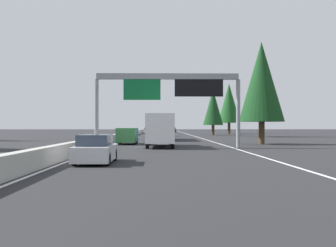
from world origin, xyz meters
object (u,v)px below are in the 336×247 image
Objects in this scene: sedan_mid_left at (96,150)px; bus_near_right at (161,127)px; conifer_right_near at (262,82)px; conifer_right_mid at (263,91)px; conifer_right_far at (213,107)px; sign_gantry_overhead at (170,89)px; box_truck_mid_center at (160,129)px; pickup_mid_right at (163,132)px; sedan_distant_a at (173,130)px; minivan_far_right at (127,135)px; sedan_far_left at (148,131)px; conifer_right_distant at (229,103)px.

bus_near_right is at bearing -5.75° from sedan_mid_left.
bus_near_right is 1.07× the size of conifer_right_near.
sedan_mid_left is 0.33× the size of conifer_right_mid.
sign_gantry_overhead is at bearing 167.99° from conifer_right_far.
conifer_right_far is at bearing -13.03° from sedan_mid_left.
box_truck_mid_center is 38.52m from conifer_right_mid.
conifer_right_mid is at bearing -149.60° from conifer_right_far.
pickup_mid_right is 16.35m from bus_near_right.
box_truck_mid_center is (-82.31, 3.71, 0.93)m from sedan_distant_a.
sedan_mid_left is at bearing 156.51° from conifer_right_mid.
minivan_far_right is 42.77m from conifer_right_far.
box_truck_mid_center is 0.74× the size of bus_near_right.
pickup_mid_right is at bearing -7.61° from minivan_far_right.
sign_gantry_overhead reaches higher than sedan_far_left.
sedan_distant_a is at bearing -5.30° from minivan_far_right.
sign_gantry_overhead is 2.88× the size of sedan_far_left.
conifer_right_mid reaches higher than sedan_mid_left.
sedan_mid_left is at bearing -179.65° from minivan_far_right.
sedan_mid_left and sedan_far_left have the same top height.
sedan_mid_left is 0.38× the size of bus_near_right.
box_truck_mid_center reaches higher than sedan_far_left.
conifer_right_distant reaches higher than sedan_distant_a.
sedan_mid_left is 62.96m from conifer_right_far.
sedan_mid_left is 53.91m from conifer_right_mid.
conifer_right_near is (6.81, -9.77, 1.37)m from sign_gantry_overhead.
sedan_mid_left is at bearing 174.25° from bus_near_right.
bus_near_right reaches higher than sedan_mid_left.
sedan_far_left is at bearing 35.17° from conifer_right_mid.
conifer_right_distant reaches higher than sign_gantry_overhead.
box_truck_mid_center is 63.62m from sedan_far_left.
sign_gantry_overhead is 1.49× the size of box_truck_mid_center.
minivan_far_right is 0.53× the size of conifer_right_far.
pickup_mid_right is 1.27× the size of sedan_distant_a.
bus_near_right is 24.62m from conifer_right_mid.
sedan_distant_a is 27.36m from conifer_right_distant.
conifer_right_near reaches higher than minivan_far_right.
conifer_right_far is at bearing 30.40° from conifer_right_mid.
conifer_right_near is at bearing -160.53° from pickup_mid_right.
sedan_mid_left is at bearing 166.97° from conifer_right_far.
minivan_far_right is 0.47× the size of conifer_right_near.
sign_gantry_overhead is 35.92m from pickup_mid_right.
minivan_far_right is 57.97m from sedan_far_left.
conifer_right_near reaches higher than box_truck_mid_center.
sedan_mid_left is 0.79× the size of pickup_mid_right.
minivan_far_right is at bearing 30.84° from sign_gantry_overhead.
conifer_right_near is 1.13× the size of conifer_right_far.
sign_gantry_overhead is 2.54× the size of minivan_far_right.
conifer_right_near reaches higher than sedan_distant_a.
pickup_mid_right is at bearing -0.68° from box_truck_mid_center.
sign_gantry_overhead is at bearing 165.52° from conifer_right_distant.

